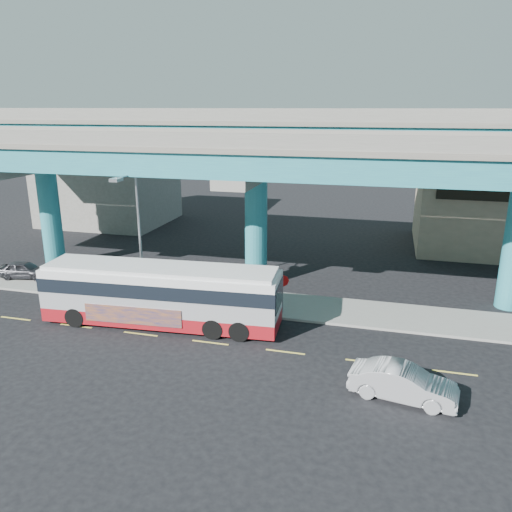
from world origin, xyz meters
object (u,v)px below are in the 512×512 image
(street_lamp, at_px, (134,220))
(stop_sign, at_px, (283,286))
(transit_bus, at_px, (161,293))
(parked_car, at_px, (24,270))
(sedan, at_px, (403,383))

(street_lamp, height_order, stop_sign, street_lamp)
(transit_bus, bearing_deg, stop_sign, 21.11)
(parked_car, relative_size, street_lamp, 0.46)
(sedan, xyz_separation_m, parked_car, (-25.69, 8.72, 0.03))
(transit_bus, height_order, sedan, transit_bus)
(transit_bus, xyz_separation_m, stop_sign, (6.31, 2.94, -0.05))
(stop_sign, bearing_deg, street_lamp, -175.74)
(sedan, height_order, street_lamp, street_lamp)
(transit_bus, height_order, street_lamp, street_lamp)
(sedan, bearing_deg, stop_sign, 52.38)
(parked_car, xyz_separation_m, stop_sign, (18.99, -1.44, 1.07))
(transit_bus, relative_size, street_lamp, 1.66)
(street_lamp, relative_size, stop_sign, 3.45)
(transit_bus, bearing_deg, street_lamp, 135.84)
(street_lamp, bearing_deg, parked_car, 167.76)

